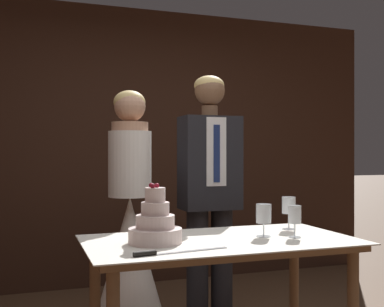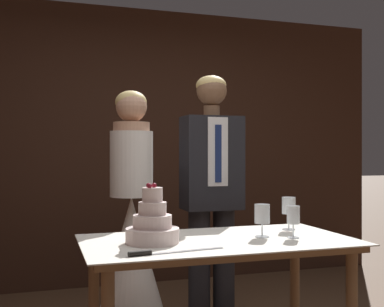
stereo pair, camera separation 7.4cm
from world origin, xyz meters
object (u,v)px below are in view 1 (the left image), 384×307
Objects in this scene: cake_knife at (164,252)px; wine_glass_middle at (289,207)px; bride at (130,250)px; tiered_cake at (155,226)px; wine_glass_near at (264,215)px; groom at (210,188)px; wine_glass_far at (295,216)px; cake_table at (220,260)px.

cake_knife is 2.41× the size of wine_glass_middle.
cake_knife is 1.15m from bride.
tiered_cake is 0.57m from wine_glass_near.
tiered_cake is at bearing -125.04° from groom.
bride is (-0.65, 0.95, -0.31)m from wine_glass_far.
wine_glass_near is at bearing -0.39° from tiered_cake.
groom reaches higher than wine_glass_far.
wine_glass_middle is (0.82, 0.16, 0.04)m from tiered_cake.
tiered_cake is at bearing 75.30° from cake_knife.
wine_glass_far is at bearing -11.90° from cake_table.
cake_knife is (-0.36, -0.25, 0.11)m from cake_table.
bride is at bearing 179.95° from groom.
cake_table is 0.76× the size of groom.
wine_glass_middle is (0.48, 0.16, 0.23)m from cake_table.
bride is (0.09, 1.12, -0.21)m from cake_knife.
cake_knife reaches higher than cake_table.
cake_knife is 0.77m from wine_glass_far.
wine_glass_near is 0.10× the size of bride.
cake_table is 0.46m from cake_knife.
cake_knife is at bearing -166.88° from wine_glass_far.
cake_table is 8.23× the size of wine_glass_far.
bride is at bearing 124.50° from wine_glass_far.
wine_glass_near reaches higher than cake_knife.
tiered_cake is 1.76× the size of wine_glass_far.
cake_knife is 2.63× the size of wine_glass_near.
cake_knife is 1.31m from groom.
wine_glass_near is 0.16m from wine_glass_far.
groom is at bearing -0.05° from bride.
wine_glass_near is (0.60, 0.25, 0.10)m from cake_knife.
wine_glass_middle reaches higher than cake_knife.
tiered_cake is 0.17× the size of bride.
wine_glass_middle is 0.26m from wine_glass_far.
bride is at bearing 86.33° from tiered_cake.
cake_knife is 0.27× the size of bride.
wine_glass_near is 0.88m from groom.
wine_glass_middle is at bearing 18.04° from cake_knife.
wine_glass_near is at bearing -59.59° from bride.
cake_knife is at bearing -119.77° from groom.
wine_glass_near is (0.57, -0.00, 0.02)m from tiered_cake.
tiered_cake reaches higher than wine_glass_far.
wine_glass_near is 1.03× the size of wine_glass_far.
wine_glass_near is at bearing -145.52° from wine_glass_middle.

